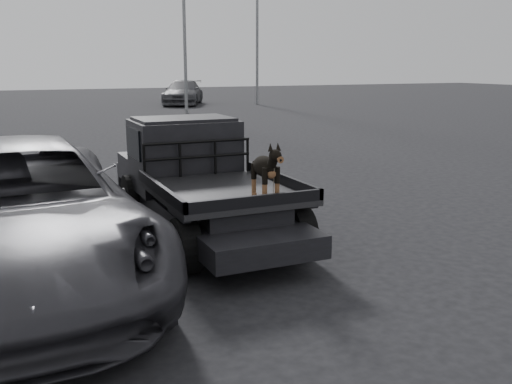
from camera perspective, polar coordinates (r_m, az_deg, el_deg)
name	(u,v)px	position (r m, az deg, el deg)	size (l,w,h in m)	color
ground	(270,284)	(7.23, 1.43, -9.20)	(120.00, 120.00, 0.00)	black
flatbed_ute	(203,205)	(9.27, -5.34, -1.32)	(2.00, 5.40, 0.92)	black
ute_cab	(184,143)	(9.99, -7.22, 4.90)	(1.72, 1.30, 0.88)	black
headache_rack	(198,159)	(9.31, -5.83, 3.34)	(1.80, 0.08, 0.55)	black
dog	(265,171)	(7.67, 0.94, 2.12)	(0.32, 0.60, 0.74)	black
parked_suv	(12,214)	(7.63, -23.20, -2.06)	(2.95, 6.40, 1.78)	#303035
distant_car_b	(183,93)	(39.39, -7.30, 9.84)	(2.28, 5.60, 1.62)	#3F3F43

